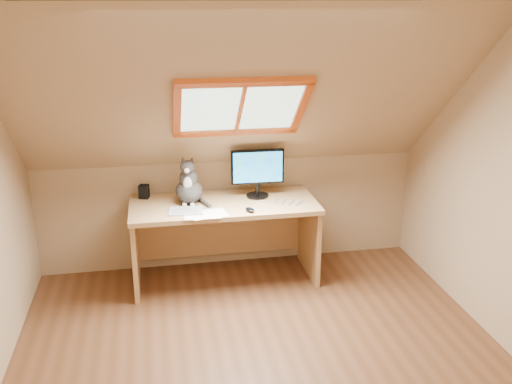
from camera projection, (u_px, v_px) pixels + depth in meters
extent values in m
plane|color=brown|center=(266.00, 370.00, 3.90)|extent=(3.50, 3.50, 0.00)
cube|color=tan|center=(230.00, 212.00, 5.36)|extent=(3.50, 0.02, 1.00)
cube|color=silver|center=(306.00, 1.00, 2.40)|extent=(3.50, 1.95, 0.02)
cube|color=tan|center=(242.00, 99.00, 4.26)|extent=(3.50, 1.56, 1.41)
cube|color=#B2E0CC|center=(240.00, 106.00, 4.35)|extent=(0.90, 0.53, 0.48)
cube|color=#BF4212|center=(240.00, 106.00, 4.35)|extent=(1.02, 0.64, 0.59)
cube|color=tan|center=(224.00, 205.00, 4.93)|extent=(1.61, 0.71, 0.04)
cube|color=tan|center=(135.00, 250.00, 4.92)|extent=(0.04, 0.63, 0.69)
cube|color=tan|center=(309.00, 237.00, 5.19)|extent=(0.04, 0.63, 0.69)
cube|color=tan|center=(220.00, 230.00, 5.35)|extent=(1.51, 0.03, 0.49)
cylinder|color=black|center=(257.00, 196.00, 5.07)|extent=(0.20, 0.20, 0.02)
cylinder|color=black|center=(257.00, 189.00, 5.05)|extent=(0.03, 0.03, 0.11)
cube|color=black|center=(257.00, 167.00, 4.99)|extent=(0.47, 0.05, 0.31)
cube|color=blue|center=(258.00, 167.00, 4.96)|extent=(0.43, 0.02, 0.27)
ellipsoid|color=#423E3B|center=(189.00, 191.00, 4.91)|extent=(0.27, 0.31, 0.20)
ellipsoid|color=#423E3B|center=(188.00, 179.00, 4.86)|extent=(0.17, 0.17, 0.22)
ellipsoid|color=silver|center=(188.00, 184.00, 4.80)|extent=(0.08, 0.05, 0.13)
ellipsoid|color=#423E3B|center=(187.00, 167.00, 4.77)|extent=(0.14, 0.12, 0.11)
sphere|color=silver|center=(187.00, 171.00, 4.73)|extent=(0.04, 0.04, 0.04)
cone|color=#423E3B|center=(183.00, 160.00, 4.77)|extent=(0.06, 0.06, 0.07)
cone|color=#423E3B|center=(192.00, 160.00, 4.77)|extent=(0.06, 0.06, 0.07)
cube|color=black|center=(144.00, 192.00, 5.02)|extent=(0.10, 0.10, 0.12)
cube|color=#B2B2B7|center=(186.00, 211.00, 4.71)|extent=(0.30, 0.22, 0.01)
ellipsoid|color=black|center=(250.00, 210.00, 4.72)|extent=(0.09, 0.12, 0.03)
cube|color=white|center=(204.00, 215.00, 4.65)|extent=(0.33, 0.27, 0.00)
cube|color=white|center=(204.00, 215.00, 4.65)|extent=(0.32, 0.24, 0.00)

